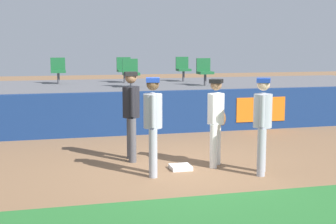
% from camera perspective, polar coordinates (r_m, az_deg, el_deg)
% --- Properties ---
extents(ground_plane, '(60.00, 60.00, 0.00)m').
position_cam_1_polar(ground_plane, '(9.50, 1.22, -6.84)').
color(ground_plane, brown).
extents(first_base, '(0.40, 0.40, 0.08)m').
position_cam_1_polar(first_base, '(9.54, 1.49, -6.53)').
color(first_base, white).
rests_on(first_base, ground_plane).
extents(player_fielder_home, '(0.53, 0.46, 1.75)m').
position_cam_1_polar(player_fielder_home, '(9.65, 5.69, -0.50)').
color(player_fielder_home, white).
rests_on(player_fielder_home, ground_plane).
extents(player_runner_visitor, '(0.41, 0.50, 1.83)m').
position_cam_1_polar(player_runner_visitor, '(8.92, -1.79, -0.86)').
color(player_runner_visitor, '#9EA3AD').
rests_on(player_runner_visitor, ground_plane).
extents(player_coach_visitor, '(0.47, 0.47, 1.81)m').
position_cam_1_polar(player_coach_visitor, '(9.18, 11.09, -0.81)').
color(player_coach_visitor, '#9EA3AD').
rests_on(player_coach_visitor, ground_plane).
extents(player_umpire, '(0.37, 0.52, 1.87)m').
position_cam_1_polar(player_umpire, '(10.09, -4.37, 0.29)').
color(player_umpire, '#4C4C51').
rests_on(player_umpire, ground_plane).
extents(field_wall, '(18.00, 0.26, 1.17)m').
position_cam_1_polar(field_wall, '(13.12, -3.24, -0.12)').
color(field_wall, navy).
rests_on(field_wall, ground_plane).
extents(bleacher_platform, '(18.00, 4.80, 1.17)m').
position_cam_1_polar(bleacher_platform, '(15.63, -5.11, 1.16)').
color(bleacher_platform, '#59595E').
rests_on(bleacher_platform, ground_plane).
extents(seat_back_left, '(0.47, 0.44, 0.84)m').
position_cam_1_polar(seat_back_left, '(16.02, -12.84, 4.95)').
color(seat_back_left, '#4C4C51').
rests_on(seat_back_left, bleacher_platform).
extents(seat_front_center, '(0.46, 0.44, 0.84)m').
position_cam_1_polar(seat_front_center, '(14.43, -4.42, 4.81)').
color(seat_front_center, '#4C4C51').
rests_on(seat_front_center, bleacher_platform).
extents(seat_front_right, '(0.44, 0.44, 0.84)m').
position_cam_1_polar(seat_front_right, '(14.99, 4.33, 4.93)').
color(seat_front_right, '#4C4C51').
rests_on(seat_front_right, bleacher_platform).
extents(seat_back_right, '(0.44, 0.44, 0.84)m').
position_cam_1_polar(seat_back_right, '(16.66, 1.78, 5.25)').
color(seat_back_right, '#4C4C51').
rests_on(seat_back_right, bleacher_platform).
extents(seat_back_center, '(0.47, 0.44, 0.84)m').
position_cam_1_polar(seat_back_center, '(16.22, -5.19, 5.15)').
color(seat_back_center, '#4C4C51').
rests_on(seat_back_center, bleacher_platform).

